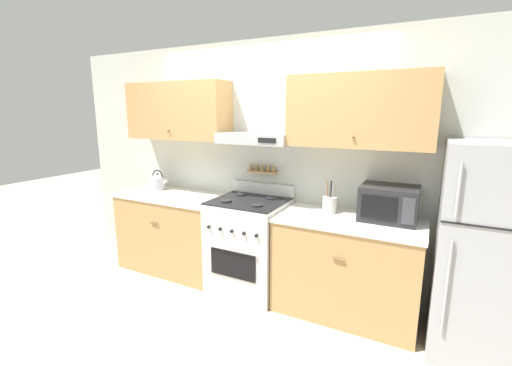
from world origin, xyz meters
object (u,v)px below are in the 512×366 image
object	(u,v)px
microwave	(389,203)
refrigerator	(489,252)
tea_kettle	(158,182)
stove_range	(249,245)
utensil_crock	(330,204)

from	to	relation	value
microwave	refrigerator	bearing A→B (deg)	-14.16
refrigerator	tea_kettle	xyz separation A→B (m)	(-3.36, 0.17, 0.18)
refrigerator	tea_kettle	world-z (taller)	refrigerator
stove_range	utensil_crock	world-z (taller)	utensil_crock
utensil_crock	tea_kettle	bearing A→B (deg)	-180.00
refrigerator	utensil_crock	bearing A→B (deg)	172.36
refrigerator	tea_kettle	distance (m)	3.37
refrigerator	utensil_crock	world-z (taller)	refrigerator
tea_kettle	utensil_crock	xyz separation A→B (m)	(2.11, 0.00, -0.02)
refrigerator	utensil_crock	distance (m)	1.27
stove_range	tea_kettle	world-z (taller)	tea_kettle
stove_range	tea_kettle	distance (m)	1.43
microwave	utensil_crock	xyz separation A→B (m)	(-0.51, -0.02, -0.07)
tea_kettle	microwave	bearing A→B (deg)	0.39
refrigerator	utensil_crock	xyz separation A→B (m)	(-1.25, 0.17, 0.17)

